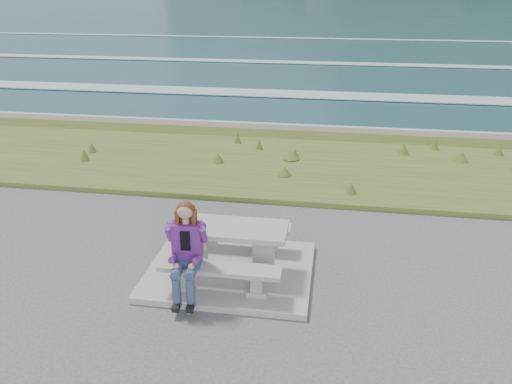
% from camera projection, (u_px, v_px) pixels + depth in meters
% --- Properties ---
extents(concrete_slab, '(2.60, 2.10, 0.10)m').
position_uv_depth(concrete_slab, '(230.00, 270.00, 8.02)').
color(concrete_slab, '#A2A19D').
rests_on(concrete_slab, ground).
extents(picnic_table, '(1.80, 0.75, 0.75)m').
position_uv_depth(picnic_table, '(229.00, 236.00, 7.77)').
color(picnic_table, '#A2A19D').
rests_on(picnic_table, concrete_slab).
extents(bench_landward, '(1.80, 0.35, 0.45)m').
position_uv_depth(bench_landward, '(220.00, 272.00, 7.23)').
color(bench_landward, '#A2A19D').
rests_on(bench_landward, concrete_slab).
extents(bench_seaward, '(1.80, 0.35, 0.45)m').
position_uv_depth(bench_seaward, '(238.00, 229.00, 8.50)').
color(bench_seaward, '#A2A19D').
rests_on(bench_seaward, concrete_slab).
extents(grass_verge, '(160.00, 4.50, 0.22)m').
position_uv_depth(grass_verge, '(271.00, 167.00, 12.58)').
color(grass_verge, '#3B5B22').
rests_on(grass_verge, ground).
extents(shore_drop, '(160.00, 0.80, 2.20)m').
position_uv_depth(shore_drop, '(283.00, 135.00, 15.22)').
color(shore_drop, brown).
rests_on(shore_drop, ground).
extents(ocean, '(1600.00, 1600.00, 0.09)m').
position_uv_depth(ocean, '(312.00, 84.00, 31.51)').
color(ocean, '#1F4A59').
rests_on(ocean, ground).
extents(seated_woman, '(0.46, 0.75, 1.44)m').
position_uv_depth(seated_woman, '(186.00, 264.00, 7.10)').
color(seated_woman, navy).
rests_on(seated_woman, concrete_slab).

